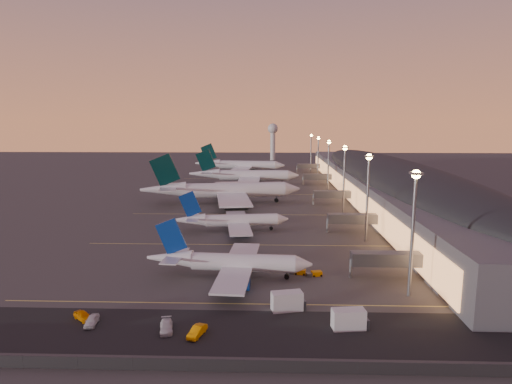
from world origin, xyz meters
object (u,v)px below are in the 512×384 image
object	(u,v)px
airliner_wide_near	(222,191)
baggage_tug_b	(298,272)
baggage_tug_a	(315,274)
airliner_narrow_south	(229,262)
catering_truck_a	(289,302)
catering_truck_b	(350,320)
service_van_b	(83,316)
service_van_d	(197,331)
airliner_wide_far	(240,165)
airliner_wide_mid	(244,175)
service_van_a	(92,321)
service_van_c	(166,326)
radar_tower	(273,135)
airliner_narrow_north	(231,221)

from	to	relation	value
airliner_wide_near	baggage_tug_b	bearing A→B (deg)	-80.86
baggage_tug_a	baggage_tug_b	xyz separation A→B (m)	(-3.72, 1.07, 0.03)
airliner_narrow_south	catering_truck_a	world-z (taller)	airliner_narrow_south
baggage_tug_a	catering_truck_b	distance (m)	25.38
service_van_b	catering_truck_a	bearing A→B (deg)	-42.58
airliner_narrow_south	service_van_d	distance (m)	27.33
airliner_wide_far	baggage_tug_a	size ratio (longest dim) A/B	16.14
catering_truck_a	airliner_wide_mid	bearing A→B (deg)	83.67
service_van_d	airliner_narrow_south	bearing A→B (deg)	101.44
service_van_a	service_van_d	world-z (taller)	service_van_d
airliner_wide_near	service_van_c	xyz separation A→B (m)	(2.97, -112.63, -4.88)
airliner_wide_mid	radar_tower	bearing A→B (deg)	83.68
radar_tower	service_van_d	size ratio (longest dim) A/B	6.82
airliner_wide_mid	service_van_d	world-z (taller)	airliner_wide_mid
catering_truck_b	service_van_b	bearing A→B (deg)	170.89
radar_tower	catering_truck_b	bearing A→B (deg)	-87.91
airliner_wide_mid	service_van_d	distance (m)	170.03
baggage_tug_b	service_van_c	world-z (taller)	service_van_c
baggage_tug_a	service_van_b	size ratio (longest dim) A/B	0.84
airliner_narrow_north	airliner_wide_near	xyz separation A→B (m)	(-8.15, 46.14, 2.17)
baggage_tug_a	service_van_d	xyz separation A→B (m)	(-22.39, -28.47, 0.29)
airliner_wide_near	baggage_tug_a	bearing A→B (deg)	-78.84
radar_tower	catering_truck_b	distance (m)	315.25
service_van_a	service_van_c	distance (m)	13.70
airliner_narrow_north	airliner_wide_far	distance (m)	157.08
airliner_narrow_south	service_van_a	xyz separation A→B (m)	(-21.88, -23.77, -2.74)
radar_tower	baggage_tug_a	xyz separation A→B (m)	(7.94, -289.28, -21.38)
service_van_a	service_van_b	xyz separation A→B (m)	(-2.30, 1.79, 0.00)
baggage_tug_a	service_van_b	xyz separation A→B (m)	(-43.82, -23.39, 0.28)
radar_tower	service_van_a	xyz separation A→B (m)	(-33.58, -314.46, -21.10)
airliner_narrow_south	airliner_narrow_north	bearing A→B (deg)	97.87
baggage_tug_a	service_van_b	world-z (taller)	service_van_b
airliner_wide_near	airliner_wide_mid	world-z (taller)	airliner_wide_near
service_van_c	service_van_d	world-z (taller)	service_van_d
airliner_wide_mid	catering_truck_b	distance (m)	169.02
airliner_narrow_north	service_van_c	world-z (taller)	airliner_narrow_north
service_van_c	airliner_narrow_north	bearing A→B (deg)	72.52
airliner_narrow_north	baggage_tug_b	bearing A→B (deg)	-71.39
airliner_wide_far	baggage_tug_b	size ratio (longest dim) A/B	15.51
airliner_wide_mid	service_van_b	size ratio (longest dim) A/B	13.44
service_van_d	airliner_wide_mid	bearing A→B (deg)	108.07
airliner_narrow_north	airliner_wide_near	world-z (taller)	airliner_wide_near
service_van_b	baggage_tug_b	bearing A→B (deg)	-19.26
radar_tower	catering_truck_b	xyz separation A→B (m)	(11.47, -314.39, -20.25)
airliner_wide_mid	catering_truck_b	world-z (taller)	airliner_wide_mid
service_van_a	service_van_c	xyz separation A→B (m)	(13.59, -1.71, -0.02)
airliner_wide_near	service_van_b	bearing A→B (deg)	-105.41
baggage_tug_b	service_van_b	world-z (taller)	service_van_b
catering_truck_a	service_van_b	world-z (taller)	catering_truck_a
airliner_narrow_north	baggage_tug_a	xyz separation A→B (m)	(22.75, -39.60, -2.97)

